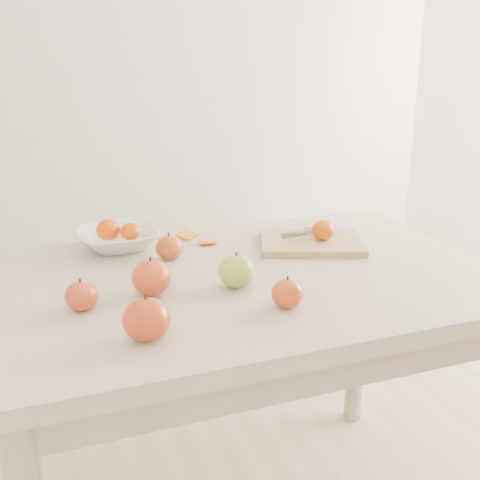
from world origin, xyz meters
name	(u,v)px	position (x,y,z in m)	size (l,w,h in m)	color
table	(247,311)	(0.00, 0.00, 0.65)	(1.20, 0.80, 0.75)	beige
cutting_board	(311,243)	(0.24, 0.13, 0.76)	(0.27, 0.20, 0.02)	tan
board_tangerine	(323,230)	(0.27, 0.12, 0.80)	(0.06, 0.06, 0.05)	#D96307
fruit_bowl	(119,239)	(-0.25, 0.30, 0.78)	(0.22, 0.22, 0.05)	white
bowl_tangerine_near	(108,229)	(-0.28, 0.31, 0.80)	(0.06, 0.06, 0.06)	#E93D08
bowl_tangerine_far	(130,232)	(-0.22, 0.28, 0.80)	(0.05, 0.05, 0.05)	#D45D07
orange_peel_a	(187,236)	(-0.05, 0.33, 0.75)	(0.06, 0.04, 0.00)	orange
orange_peel_b	(208,243)	(-0.02, 0.25, 0.75)	(0.04, 0.04, 0.00)	orange
paring_knife	(315,228)	(0.29, 0.20, 0.78)	(0.17, 0.05, 0.01)	white
apple_green	(237,271)	(-0.05, -0.07, 0.79)	(0.08, 0.08, 0.08)	olive
apple_red_b	(151,277)	(-0.24, -0.04, 0.79)	(0.09, 0.09, 0.08)	#A32012
apple_red_e	(287,294)	(0.01, -0.21, 0.78)	(0.07, 0.07, 0.06)	#991005
apple_red_d	(81,296)	(-0.40, -0.07, 0.78)	(0.07, 0.07, 0.06)	maroon
apple_red_c	(146,319)	(-0.30, -0.25, 0.79)	(0.09, 0.09, 0.08)	maroon
apple_red_a	(169,248)	(-0.15, 0.17, 0.78)	(0.07, 0.07, 0.06)	maroon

